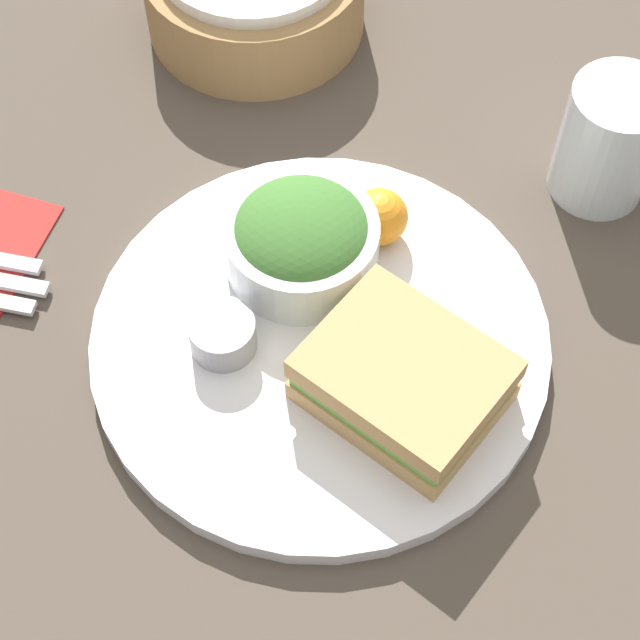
{
  "coord_description": "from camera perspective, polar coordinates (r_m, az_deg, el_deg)",
  "views": [
    {
      "loc": [
        0.13,
        -0.38,
        0.68
      ],
      "look_at": [
        0.0,
        0.0,
        0.04
      ],
      "focal_mm": 60.0,
      "sensor_mm": 36.0,
      "label": 1
    }
  ],
  "objects": [
    {
      "name": "drink_glass",
      "position": [
        0.87,
        15.15,
        9.18
      ],
      "size": [
        0.08,
        0.08,
        0.1
      ],
      "primitive_type": "cylinder",
      "color": "silver",
      "rests_on": "ground_plane"
    },
    {
      "name": "plate",
      "position": [
        0.78,
        0.0,
        -1.1
      ],
      "size": [
        0.34,
        0.34,
        0.02
      ],
      "primitive_type": "cylinder",
      "color": "silver",
      "rests_on": "ground_plane"
    },
    {
      "name": "ground_plane",
      "position": [
        0.79,
        0.0,
        -1.41
      ],
      "size": [
        4.0,
        4.0,
        0.0
      ],
      "primitive_type": "plane",
      "color": "#4C4238"
    },
    {
      "name": "sandwich",
      "position": [
        0.73,
        4.49,
        -3.2
      ],
      "size": [
        0.15,
        0.14,
        0.05
      ],
      "color": "tan",
      "rests_on": "plate"
    },
    {
      "name": "orange_wedge",
      "position": [
        0.81,
        3.18,
        5.52
      ],
      "size": [
        0.04,
        0.04,
        0.04
      ],
      "primitive_type": "sphere",
      "color": "orange",
      "rests_on": "plate"
    },
    {
      "name": "salad_bowl",
      "position": [
        0.79,
        -1.0,
        4.27
      ],
      "size": [
        0.12,
        0.12,
        0.06
      ],
      "color": "white",
      "rests_on": "plate"
    },
    {
      "name": "dressing_cup",
      "position": [
        0.76,
        -5.21,
        -0.78
      ],
      "size": [
        0.05,
        0.05,
        0.03
      ],
      "primitive_type": "cylinder",
      "color": "#99999E",
      "rests_on": "plate"
    }
  ]
}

